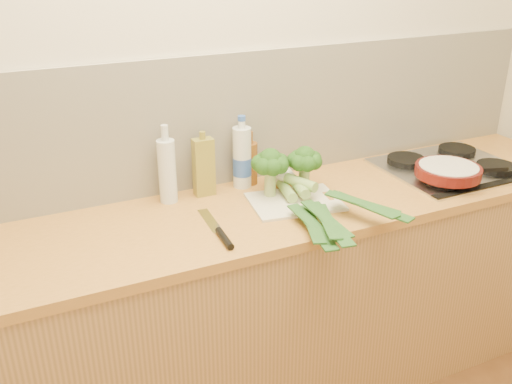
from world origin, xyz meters
The scene contains 15 objects.
room_shell centered at (0.00, 1.49, 1.17)m, with size 3.50×3.50×3.50m.
counter centered at (0.00, 1.20, 0.45)m, with size 3.20×0.62×0.90m.
gas_hob centered at (1.02, 1.20, 0.91)m, with size 0.58×0.50×0.04m.
chopping_board centered at (0.22, 1.18, 0.91)m, with size 0.34×0.25×0.01m, color beige.
broccoli_left centered at (0.16, 1.27, 1.04)m, with size 0.15×0.15×0.20m.
broccoli_right centered at (0.30, 1.25, 1.04)m, with size 0.14×0.14×0.19m.
leek_front centered at (0.20, 1.16, 0.93)m, with size 0.19×0.69×0.04m.
leek_mid centered at (0.24, 1.14, 0.95)m, with size 0.18×0.69×0.04m.
leek_back centered at (0.29, 1.14, 0.97)m, with size 0.29×0.64×0.04m.
chefs_knife centered at (-0.14, 1.05, 0.91)m, with size 0.05×0.33×0.02m.
skillet centered at (0.89, 1.07, 0.96)m, with size 0.38×0.27×0.05m.
oil_tin centered at (-0.07, 1.41, 1.02)m, with size 0.08×0.05×0.26m.
glass_bottle centered at (-0.22, 1.41, 1.03)m, with size 0.07×0.07×0.31m.
amber_bottle centered at (0.14, 1.43, 0.99)m, with size 0.06×0.06×0.23m.
water_bottle centered at (0.10, 1.42, 1.02)m, with size 0.08×0.08×0.28m.
Camera 1 is at (-0.77, -0.57, 1.85)m, focal length 40.00 mm.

